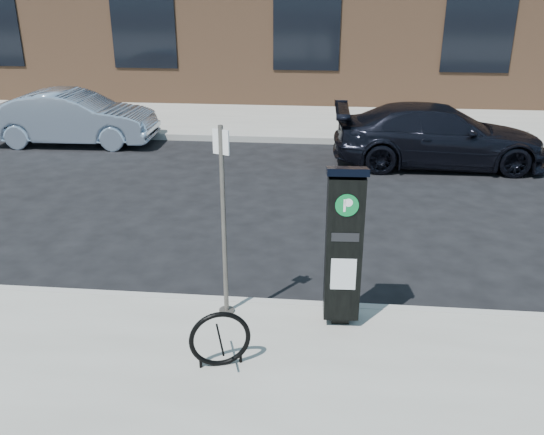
# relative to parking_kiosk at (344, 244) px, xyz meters

# --- Properties ---
(ground) EXTENTS (120.00, 120.00, 0.00)m
(ground) POSITION_rel_parking_kiosk_xyz_m (-0.97, 0.35, -1.10)
(ground) COLOR black
(ground) RESTS_ON ground
(sidewalk_far) EXTENTS (60.00, 12.00, 0.15)m
(sidewalk_far) POSITION_rel_parking_kiosk_xyz_m (-0.97, 14.35, -1.02)
(sidewalk_far) COLOR gray
(sidewalk_far) RESTS_ON ground
(curb_near) EXTENTS (60.00, 0.12, 0.16)m
(curb_near) POSITION_rel_parking_kiosk_xyz_m (-0.97, 0.33, -1.02)
(curb_near) COLOR #9E9B93
(curb_near) RESTS_ON ground
(curb_far) EXTENTS (60.00, 0.12, 0.16)m
(curb_far) POSITION_rel_parking_kiosk_xyz_m (-0.97, 8.37, -1.02)
(curb_far) COLOR #9E9B93
(curb_far) RESTS_ON ground
(parking_kiosk) EXTENTS (0.44, 0.39, 1.85)m
(parking_kiosk) POSITION_rel_parking_kiosk_xyz_m (0.00, 0.00, 0.00)
(parking_kiosk) COLOR black
(parking_kiosk) RESTS_ON sidewalk_near
(sign_pole) EXTENTS (0.19, 0.18, 2.21)m
(sign_pole) POSITION_rel_parking_kiosk_xyz_m (-1.31, 0.05, 0.15)
(sign_pole) COLOR #544E4A
(sign_pole) RESTS_ON sidewalk_near
(bike_rack) EXTENTS (0.60, 0.24, 0.61)m
(bike_rack) POSITION_rel_parking_kiosk_xyz_m (-1.20, -0.96, -0.65)
(bike_rack) COLOR black
(bike_rack) RESTS_ON sidewalk_near
(car_silver) EXTENTS (4.01, 1.52, 1.31)m
(car_silver) POSITION_rel_parking_kiosk_xyz_m (-6.45, 7.75, -0.44)
(car_silver) COLOR #9DB0C8
(car_silver) RESTS_ON ground
(car_dark) EXTENTS (4.56, 1.92, 1.31)m
(car_dark) POSITION_rel_parking_kiosk_xyz_m (2.17, 6.80, -0.44)
(car_dark) COLOR black
(car_dark) RESTS_ON ground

